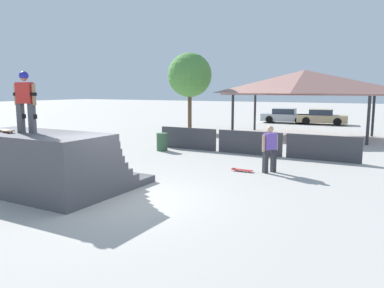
# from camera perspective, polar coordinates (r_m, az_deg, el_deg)

# --- Properties ---
(ground_plane) EXTENTS (160.00, 160.00, 0.00)m
(ground_plane) POSITION_cam_1_polar(r_m,az_deg,el_deg) (10.24, -11.14, -8.34)
(ground_plane) COLOR #ADA8A0
(quarter_pipe_ramp) EXTENTS (4.42, 3.67, 1.71)m
(quarter_pipe_ramp) POSITION_cam_1_polar(r_m,az_deg,el_deg) (11.62, -21.51, -2.93)
(quarter_pipe_ramp) COLOR #4C4C51
(quarter_pipe_ramp) RESTS_ON ground
(skater_on_deck) EXTENTS (0.73, 0.35, 1.69)m
(skater_on_deck) POSITION_cam_1_polar(r_m,az_deg,el_deg) (11.31, -24.08, 6.46)
(skater_on_deck) COLOR #4C4C51
(skater_on_deck) RESTS_ON quarter_pipe_ramp
(skateboard_on_deck) EXTENTS (0.81, 0.40, 0.09)m
(skateboard_on_deck) POSITION_cam_1_polar(r_m,az_deg,el_deg) (11.76, -26.44, 1.87)
(skateboard_on_deck) COLOR red
(skateboard_on_deck) RESTS_ON quarter_pipe_ramp
(bystander_walking) EXTENTS (0.46, 0.61, 1.66)m
(bystander_walking) POSITION_cam_1_polar(r_m,az_deg,el_deg) (13.38, 11.78, -0.41)
(bystander_walking) COLOR #2D2D33
(bystander_walking) RESTS_ON ground
(skateboard_on_ground) EXTENTS (0.78, 0.21, 0.09)m
(skateboard_on_ground) POSITION_cam_1_polar(r_m,az_deg,el_deg) (13.53, 7.54, -3.93)
(skateboard_on_ground) COLOR silver
(skateboard_on_ground) RESTS_ON ground
(barrier_fence) EXTENTS (9.38, 0.12, 1.05)m
(barrier_fence) POSITION_cam_1_polar(r_m,az_deg,el_deg) (17.11, 8.75, 0.19)
(barrier_fence) COLOR #3D3D42
(barrier_fence) RESTS_ON ground
(pavilion_shelter) EXTENTS (9.06, 4.88, 4.11)m
(pavilion_shelter) POSITION_cam_1_polar(r_m,az_deg,el_deg) (24.33, 16.73, 8.96)
(pavilion_shelter) COLOR #2D2D33
(pavilion_shelter) RESTS_ON ground
(tree_beside_pavilion) EXTENTS (3.12, 3.12, 5.50)m
(tree_beside_pavilion) POSITION_cam_1_polar(r_m,az_deg,el_deg) (26.89, -0.36, 10.43)
(tree_beside_pavilion) COLOR brown
(tree_beside_pavilion) RESTS_ON ground
(trash_bin) EXTENTS (0.52, 0.52, 0.85)m
(trash_bin) POSITION_cam_1_polar(r_m,az_deg,el_deg) (17.96, -4.59, 0.32)
(trash_bin) COLOR #385B3D
(trash_bin) RESTS_ON ground
(parked_car_silver) EXTENTS (4.24, 2.10, 1.27)m
(parked_car_silver) POSITION_cam_1_polar(r_m,az_deg,el_deg) (34.02, 14.01, 4.15)
(parked_car_silver) COLOR #A8AAAF
(parked_car_silver) RESTS_ON ground
(parked_car_tan) EXTENTS (4.19, 2.21, 1.27)m
(parked_car_tan) POSITION_cam_1_polar(r_m,az_deg,el_deg) (33.40, 19.17, 3.87)
(parked_car_tan) COLOR tan
(parked_car_tan) RESTS_ON ground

